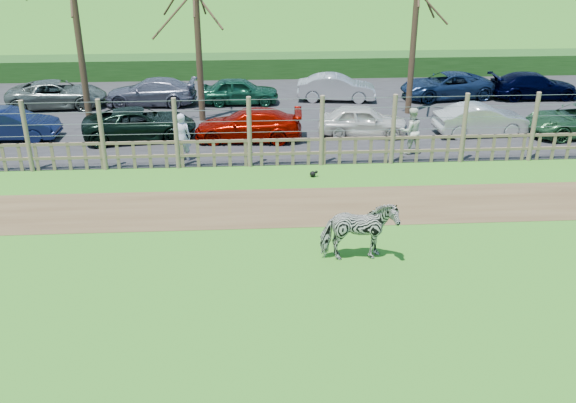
{
  "coord_description": "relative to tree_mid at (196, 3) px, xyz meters",
  "views": [
    {
      "loc": [
        0.07,
        -13.06,
        8.17
      ],
      "look_at": [
        1.0,
        2.5,
        1.1
      ],
      "focal_mm": 40.0,
      "sensor_mm": 36.0,
      "label": 1
    }
  ],
  "objects": [
    {
      "name": "ground",
      "position": [
        2.0,
        -13.5,
        -4.87
      ],
      "size": [
        120.0,
        120.0,
        0.0
      ],
      "primitive_type": "plane",
      "color": "#589A3B",
      "rests_on": "ground"
    },
    {
      "name": "dirt_strip",
      "position": [
        2.0,
        -9.0,
        -4.86
      ],
      "size": [
        34.0,
        2.8,
        0.01
      ],
      "primitive_type": "cube",
      "color": "brown",
      "rests_on": "ground"
    },
    {
      "name": "asphalt",
      "position": [
        2.0,
        1.0,
        -4.85
      ],
      "size": [
        44.0,
        13.0,
        0.04
      ],
      "primitive_type": "cube",
      "color": "#232326",
      "rests_on": "ground"
    },
    {
      "name": "hedge",
      "position": [
        2.0,
        8.0,
        -4.32
      ],
      "size": [
        46.0,
        2.0,
        1.1
      ],
      "primitive_type": "cube",
      "color": "#1E4716",
      "rests_on": "ground"
    },
    {
      "name": "fence",
      "position": [
        2.0,
        -5.5,
        -4.06
      ],
      "size": [
        30.16,
        0.16,
        2.5
      ],
      "color": "brown",
      "rests_on": "ground"
    },
    {
      "name": "tree_mid",
      "position": [
        0.0,
        0.0,
        0.0
      ],
      "size": [
        4.8,
        4.8,
        6.83
      ],
      "color": "#3D2B1E",
      "rests_on": "ground"
    },
    {
      "name": "zebra",
      "position": [
        4.71,
        -12.29,
        -4.06
      ],
      "size": [
        1.95,
        0.98,
        1.61
      ],
      "primitive_type": "imported",
      "rotation": [
        0.0,
        0.0,
        1.63
      ],
      "color": "gray",
      "rests_on": "ground"
    },
    {
      "name": "visitor_a",
      "position": [
        -0.39,
        -4.83,
        -3.96
      ],
      "size": [
        0.68,
        0.5,
        1.72
      ],
      "primitive_type": "imported",
      "rotation": [
        0.0,
        0.0,
        3.0
      ],
      "color": "#B8B6D6",
      "rests_on": "asphalt"
    },
    {
      "name": "visitor_b",
      "position": [
        7.86,
        -4.62,
        -3.96
      ],
      "size": [
        0.95,
        0.8,
        1.72
      ],
      "primitive_type": "imported",
      "rotation": [
        0.0,
        0.0,
        3.33
      ],
      "color": "beige",
      "rests_on": "asphalt"
    },
    {
      "name": "crow",
      "position": [
        4.11,
        -6.6,
        -4.76
      ],
      "size": [
        0.27,
        0.2,
        0.22
      ],
      "color": "black",
      "rests_on": "ground"
    },
    {
      "name": "car_1",
      "position": [
        -7.26,
        -2.12,
        -4.23
      ],
      "size": [
        3.67,
        1.34,
        1.2
      ],
      "primitive_type": "imported",
      "rotation": [
        0.0,
        0.0,
        1.55
      ],
      "color": "#0F183C",
      "rests_on": "asphalt"
    },
    {
      "name": "car_2",
      "position": [
        -2.25,
        -2.33,
        -4.23
      ],
      "size": [
        4.53,
        2.52,
        1.2
      ],
      "primitive_type": "imported",
      "rotation": [
        0.0,
        0.0,
        1.7
      ],
      "color": "black",
      "rests_on": "asphalt"
    },
    {
      "name": "car_3",
      "position": [
        1.96,
        -2.73,
        -4.23
      ],
      "size": [
        4.23,
        1.94,
        1.2
      ],
      "primitive_type": "imported",
      "rotation": [
        0.0,
        0.0,
        4.65
      ],
      "color": "#8D0800",
      "rests_on": "asphalt"
    },
    {
      "name": "car_4",
      "position": [
        6.48,
        -2.41,
        -4.23
      ],
      "size": [
        3.65,
        1.77,
        1.2
      ],
      "primitive_type": "imported",
      "rotation": [
        0.0,
        0.0,
        1.47
      ],
      "color": "silver",
      "rests_on": "asphalt"
    },
    {
      "name": "car_5",
      "position": [
        11.18,
        -2.6,
        -4.23
      ],
      "size": [
        3.72,
        1.53,
        1.2
      ],
      "primitive_type": "imported",
      "rotation": [
        0.0,
        0.0,
        1.64
      ],
      "color": "beige",
      "rests_on": "asphalt"
    },
    {
      "name": "car_8",
      "position": [
        -6.66,
        2.38,
        -4.23
      ],
      "size": [
        4.45,
        2.31,
        1.2
      ],
      "primitive_type": "imported",
      "rotation": [
        0.0,
        0.0,
        1.65
      ],
      "color": "#55605A",
      "rests_on": "asphalt"
    },
    {
      "name": "car_9",
      "position": [
        -2.47,
        2.52,
        -4.23
      ],
      "size": [
        4.25,
        1.99,
        1.2
      ],
      "primitive_type": "imported",
      "rotation": [
        0.0,
        0.0,
        4.64
      ],
      "color": "#56576B",
      "rests_on": "asphalt"
    },
    {
      "name": "car_10",
      "position": [
        1.59,
        2.45,
        -4.23
      ],
      "size": [
        3.53,
        1.43,
        1.2
      ],
      "primitive_type": "imported",
      "rotation": [
        0.0,
        0.0,
        1.57
      ],
      "color": "#12442E",
      "rests_on": "asphalt"
    },
    {
      "name": "car_11",
      "position": [
        6.1,
        2.77,
        -4.23
      ],
      "size": [
        3.77,
        1.71,
        1.2
      ],
      "primitive_type": "imported",
      "rotation": [
        0.0,
        0.0,
        1.45
      ],
      "color": "#B2B0B4",
      "rests_on": "asphalt"
    },
    {
      "name": "car_12",
      "position": [
        11.35,
        2.86,
        -4.23
      ],
      "size": [
        4.55,
        2.56,
        1.2
      ],
      "primitive_type": "imported",
      "rotation": [
        0.0,
        0.0,
        4.85
      ],
      "color": "#142546",
      "rests_on": "asphalt"
    },
    {
      "name": "car_13",
      "position": [
        15.49,
        2.6,
        -4.23
      ],
      "size": [
        4.14,
        1.69,
        1.2
      ],
      "primitive_type": "imported",
      "rotation": [
        0.0,
        0.0,
        1.57
      ],
      "color": "black",
      "rests_on": "asphalt"
    }
  ]
}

